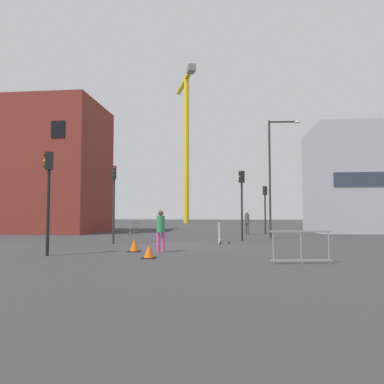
{
  "coord_description": "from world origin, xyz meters",
  "views": [
    {
      "loc": [
        2.33,
        -18.38,
        1.63
      ],
      "look_at": [
        0.0,
        3.53,
        2.94
      ],
      "focal_mm": 33.87,
      "sensor_mm": 36.0,
      "label": 1
    }
  ],
  "objects_px": {
    "traffic_light_verge": "(265,202)",
    "traffic_light_median": "(242,194)",
    "pedestrian_walking": "(161,228)",
    "pedestrian_waiting": "(247,221)",
    "traffic_light_near": "(114,192)",
    "traffic_cone_orange": "(149,252)",
    "construction_crane": "(186,129)",
    "streetlamp_tall": "(274,168)",
    "traffic_light_corner": "(49,186)",
    "traffic_cone_by_barrier": "(134,246)"
  },
  "relations": [
    {
      "from": "traffic_light_near",
      "to": "construction_crane",
      "type": "bearing_deg",
      "value": 91.72
    },
    {
      "from": "traffic_light_corner",
      "to": "traffic_light_median",
      "type": "height_order",
      "value": "traffic_light_median"
    },
    {
      "from": "streetlamp_tall",
      "to": "traffic_cone_orange",
      "type": "relative_size",
      "value": 15.93
    },
    {
      "from": "traffic_cone_by_barrier",
      "to": "pedestrian_walking",
      "type": "bearing_deg",
      "value": -7.81
    },
    {
      "from": "construction_crane",
      "to": "traffic_cone_orange",
      "type": "xyz_separation_m",
      "value": [
        4.61,
        -49.05,
        -16.16
      ]
    },
    {
      "from": "traffic_cone_orange",
      "to": "traffic_light_corner",
      "type": "bearing_deg",
      "value": 175.49
    },
    {
      "from": "traffic_light_corner",
      "to": "traffic_cone_by_barrier",
      "type": "height_order",
      "value": "traffic_light_corner"
    },
    {
      "from": "construction_crane",
      "to": "traffic_light_near",
      "type": "relative_size",
      "value": 6.19
    },
    {
      "from": "traffic_light_median",
      "to": "traffic_cone_by_barrier",
      "type": "xyz_separation_m",
      "value": [
        -4.81,
        -6.73,
        -2.57
      ]
    },
    {
      "from": "traffic_light_verge",
      "to": "traffic_light_near",
      "type": "height_order",
      "value": "traffic_light_near"
    },
    {
      "from": "traffic_light_corner",
      "to": "streetlamp_tall",
      "type": "bearing_deg",
      "value": 48.93
    },
    {
      "from": "pedestrian_walking",
      "to": "pedestrian_waiting",
      "type": "relative_size",
      "value": 0.96
    },
    {
      "from": "pedestrian_waiting",
      "to": "traffic_cone_orange",
      "type": "xyz_separation_m",
      "value": [
        -4.24,
        -15.12,
        -0.85
      ]
    },
    {
      "from": "streetlamp_tall",
      "to": "traffic_light_corner",
      "type": "height_order",
      "value": "streetlamp_tall"
    },
    {
      "from": "traffic_light_corner",
      "to": "pedestrian_walking",
      "type": "bearing_deg",
      "value": 22.88
    },
    {
      "from": "construction_crane",
      "to": "traffic_light_verge",
      "type": "bearing_deg",
      "value": -72.5
    },
    {
      "from": "streetlamp_tall",
      "to": "traffic_cone_by_barrier",
      "type": "bearing_deg",
      "value": -126.43
    },
    {
      "from": "traffic_light_verge",
      "to": "traffic_cone_by_barrier",
      "type": "height_order",
      "value": "traffic_light_verge"
    },
    {
      "from": "traffic_light_verge",
      "to": "pedestrian_walking",
      "type": "bearing_deg",
      "value": -111.91
    },
    {
      "from": "traffic_light_near",
      "to": "pedestrian_walking",
      "type": "bearing_deg",
      "value": -49.53
    },
    {
      "from": "traffic_light_corner",
      "to": "construction_crane",
      "type": "bearing_deg",
      "value": 90.63
    },
    {
      "from": "streetlamp_tall",
      "to": "traffic_light_median",
      "type": "height_order",
      "value": "streetlamp_tall"
    },
    {
      "from": "traffic_light_corner",
      "to": "traffic_light_near",
      "type": "relative_size",
      "value": 0.96
    },
    {
      "from": "traffic_light_verge",
      "to": "traffic_light_median",
      "type": "xyz_separation_m",
      "value": [
        -2.08,
        -7.29,
        0.24
      ]
    },
    {
      "from": "construction_crane",
      "to": "traffic_light_median",
      "type": "bearing_deg",
      "value": -78.35
    },
    {
      "from": "streetlamp_tall",
      "to": "traffic_light_corner",
      "type": "bearing_deg",
      "value": -131.07
    },
    {
      "from": "pedestrian_walking",
      "to": "traffic_cone_by_barrier",
      "type": "bearing_deg",
      "value": 172.19
    },
    {
      "from": "traffic_light_near",
      "to": "pedestrian_waiting",
      "type": "height_order",
      "value": "traffic_light_near"
    },
    {
      "from": "construction_crane",
      "to": "streetlamp_tall",
      "type": "bearing_deg",
      "value": -74.23
    },
    {
      "from": "pedestrian_walking",
      "to": "pedestrian_waiting",
      "type": "bearing_deg",
      "value": 72.18
    },
    {
      "from": "streetlamp_tall",
      "to": "traffic_light_verge",
      "type": "bearing_deg",
      "value": 92.27
    },
    {
      "from": "construction_crane",
      "to": "traffic_cone_by_barrier",
      "type": "relative_size",
      "value": 49.42
    },
    {
      "from": "traffic_light_near",
      "to": "pedestrian_waiting",
      "type": "bearing_deg",
      "value": 50.41
    },
    {
      "from": "streetlamp_tall",
      "to": "traffic_light_near",
      "type": "xyz_separation_m",
      "value": [
        -9.23,
        -5.8,
        -1.9
      ]
    },
    {
      "from": "streetlamp_tall",
      "to": "traffic_light_corner",
      "type": "xyz_separation_m",
      "value": [
        -9.99,
        -11.46,
        -2.01
      ]
    },
    {
      "from": "streetlamp_tall",
      "to": "traffic_cone_orange",
      "type": "bearing_deg",
      "value": -116.66
    },
    {
      "from": "traffic_light_median",
      "to": "streetlamp_tall",
      "type": "bearing_deg",
      "value": 51.55
    },
    {
      "from": "traffic_light_verge",
      "to": "traffic_light_median",
      "type": "relative_size",
      "value": 0.91
    },
    {
      "from": "traffic_light_near",
      "to": "traffic_light_median",
      "type": "relative_size",
      "value": 1.0
    },
    {
      "from": "traffic_light_near",
      "to": "traffic_light_median",
      "type": "height_order",
      "value": "traffic_light_near"
    },
    {
      "from": "traffic_light_verge",
      "to": "pedestrian_waiting",
      "type": "height_order",
      "value": "traffic_light_verge"
    },
    {
      "from": "traffic_cone_by_barrier",
      "to": "traffic_light_corner",
      "type": "bearing_deg",
      "value": -147.07
    },
    {
      "from": "pedestrian_waiting",
      "to": "traffic_cone_by_barrier",
      "type": "bearing_deg",
      "value": -112.65
    },
    {
      "from": "traffic_light_median",
      "to": "pedestrian_waiting",
      "type": "height_order",
      "value": "traffic_light_median"
    },
    {
      "from": "traffic_light_near",
      "to": "traffic_cone_orange",
      "type": "bearing_deg",
      "value": -61.02
    },
    {
      "from": "traffic_light_near",
      "to": "streetlamp_tall",
      "type": "bearing_deg",
      "value": 32.12
    },
    {
      "from": "pedestrian_waiting",
      "to": "streetlamp_tall",
      "type": "bearing_deg",
      "value": -63.3
    },
    {
      "from": "traffic_cone_orange",
      "to": "construction_crane",
      "type": "bearing_deg",
      "value": 95.37
    },
    {
      "from": "streetlamp_tall",
      "to": "pedestrian_walking",
      "type": "height_order",
      "value": "streetlamp_tall"
    },
    {
      "from": "traffic_light_near",
      "to": "pedestrian_waiting",
      "type": "xyz_separation_m",
      "value": [
        7.55,
        9.13,
        -1.74
      ]
    }
  ]
}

